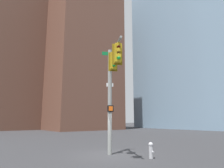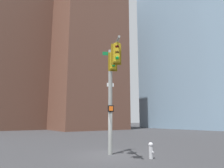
% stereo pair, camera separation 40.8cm
% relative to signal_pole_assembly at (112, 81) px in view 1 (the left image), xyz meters
% --- Properties ---
extents(ground_plane, '(200.00, 200.00, 0.00)m').
position_rel_signal_pole_assembly_xyz_m(ground_plane, '(-0.77, 0.36, -4.40)').
color(ground_plane, '#2D2D30').
extents(signal_pole_assembly, '(3.61, 2.31, 6.72)m').
position_rel_signal_pole_assembly_xyz_m(signal_pole_assembly, '(0.00, 0.00, 0.00)').
color(signal_pole_assembly, gray).
rests_on(signal_pole_assembly, ground_plane).
extents(fire_hydrant, '(0.34, 0.26, 0.87)m').
position_rel_signal_pole_assembly_xyz_m(fire_hydrant, '(1.59, 1.50, -3.93)').
color(fire_hydrant, '#B2B2B7').
rests_on(fire_hydrant, ground_plane).
extents(building_brick_nearside, '(22.08, 19.55, 55.30)m').
position_rel_signal_pole_assembly_xyz_m(building_brick_nearside, '(-45.78, 2.01, 23.25)').
color(building_brick_nearside, brown).
rests_on(building_brick_nearside, ground_plane).
extents(building_brick_midblock, '(20.85, 15.38, 32.91)m').
position_rel_signal_pole_assembly_xyz_m(building_brick_midblock, '(-35.16, 15.38, 12.05)').
color(building_brick_midblock, brown).
rests_on(building_brick_midblock, ground_plane).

